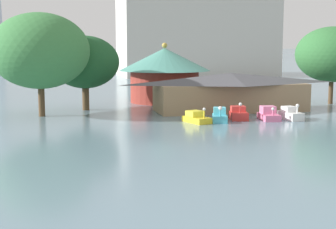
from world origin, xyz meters
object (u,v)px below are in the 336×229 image
(boathouse, at_px, (231,91))
(shoreline_tree_right, at_px, (332,54))
(pedal_boat_white, at_px, (290,114))
(pedal_boat_cyan, at_px, (220,116))
(shoreline_tree_mid, at_px, (85,62))
(pedal_boat_pink, at_px, (269,115))
(green_roof_pavilion, at_px, (165,71))
(shoreline_tree_tall_left, at_px, (40,51))
(pedal_boat_yellow, at_px, (196,118))
(pedal_boat_red, at_px, (238,114))
(background_building_block, at_px, (196,25))

(boathouse, bearing_deg, shoreline_tree_right, 13.54)
(pedal_boat_white, relative_size, shoreline_tree_right, 0.30)
(pedal_boat_cyan, height_order, shoreline_tree_mid, shoreline_tree_mid)
(pedal_boat_pink, bearing_deg, shoreline_tree_right, 135.75)
(boathouse, height_order, green_roof_pavilion, green_roof_pavilion)
(pedal_boat_pink, relative_size, shoreline_tree_tall_left, 0.29)
(pedal_boat_yellow, xyz_separation_m, pedal_boat_red, (4.64, 0.84, 0.11))
(green_roof_pavilion, bearing_deg, pedal_boat_white, -64.71)
(pedal_boat_yellow, bearing_deg, background_building_block, 144.40)
(shoreline_tree_tall_left, xyz_separation_m, shoreline_tree_mid, (4.86, 4.08, -1.34))
(green_roof_pavilion, distance_m, shoreline_tree_mid, 12.41)
(pedal_boat_pink, height_order, background_building_block, background_building_block)
(boathouse, relative_size, shoreline_tree_tall_left, 1.70)
(boathouse, bearing_deg, pedal_boat_cyan, -117.46)
(pedal_boat_white, height_order, shoreline_tree_right, shoreline_tree_right)
(pedal_boat_red, xyz_separation_m, background_building_block, (16.84, 72.01, 11.64))
(pedal_boat_pink, relative_size, background_building_block, 0.08)
(pedal_boat_red, xyz_separation_m, boathouse, (1.60, 6.55, 1.70))
(shoreline_tree_mid, distance_m, background_building_block, 68.75)
(pedal_boat_yellow, relative_size, pedal_boat_pink, 1.05)
(pedal_boat_pink, height_order, boathouse, boathouse)
(pedal_boat_red, height_order, green_roof_pavilion, green_roof_pavilion)
(shoreline_tree_right, height_order, background_building_block, background_building_block)
(background_building_block, bearing_deg, shoreline_tree_right, -90.45)
(pedal_boat_red, relative_size, green_roof_pavilion, 0.22)
(pedal_boat_red, bearing_deg, green_roof_pavilion, -157.48)
(pedal_boat_red, bearing_deg, pedal_boat_white, 87.10)
(pedal_boat_pink, height_order, shoreline_tree_right, shoreline_tree_right)
(pedal_boat_red, distance_m, pedal_boat_white, 5.23)
(green_roof_pavilion, xyz_separation_m, background_building_block, (20.47, 54.80, 8.19))
(pedal_boat_yellow, xyz_separation_m, shoreline_tree_tall_left, (-14.55, 7.86, 6.38))
(pedal_boat_white, bearing_deg, pedal_boat_yellow, -98.09)
(boathouse, relative_size, shoreline_tree_right, 1.88)
(background_building_block, bearing_deg, shoreline_tree_tall_left, -119.01)
(boathouse, bearing_deg, pedal_boat_pink, -79.86)
(boathouse, distance_m, shoreline_tree_right, 15.69)
(background_building_block, bearing_deg, pedal_boat_yellow, -106.43)
(shoreline_tree_right, bearing_deg, shoreline_tree_mid, 178.14)
(pedal_boat_yellow, height_order, pedal_boat_red, pedal_boat_red)
(pedal_boat_white, xyz_separation_m, shoreline_tree_right, (11.28, 11.33, 5.70))
(pedal_boat_yellow, height_order, pedal_boat_pink, pedal_boat_yellow)
(pedal_boat_cyan, height_order, pedal_boat_red, pedal_boat_red)
(shoreline_tree_mid, bearing_deg, boathouse, -15.94)
(shoreline_tree_tall_left, relative_size, shoreline_tree_mid, 1.27)
(pedal_boat_white, xyz_separation_m, background_building_block, (11.76, 73.23, 11.66))
(pedal_boat_yellow, bearing_deg, shoreline_tree_tall_left, -137.54)
(green_roof_pavilion, height_order, shoreline_tree_mid, shoreline_tree_mid)
(pedal_boat_white, bearing_deg, pedal_boat_cyan, -97.81)
(green_roof_pavilion, relative_size, shoreline_tree_tall_left, 1.10)
(shoreline_tree_right, bearing_deg, pedal_boat_cyan, -149.32)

